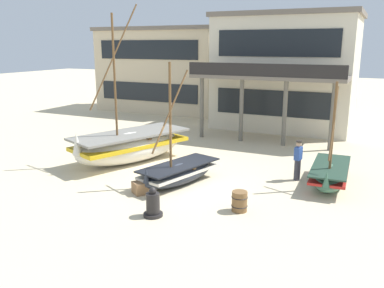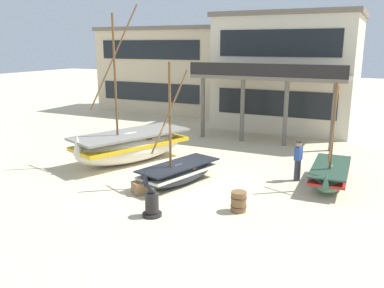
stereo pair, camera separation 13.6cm
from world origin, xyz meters
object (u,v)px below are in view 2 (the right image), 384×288
(fishing_boat_centre_large, at_px, (131,146))
(fisherman_by_hull, at_px, (298,161))
(capstan_winch, at_px, (152,205))
(harbor_building_main, at_px, (288,71))
(harbor_building_annex, at_px, (165,69))
(fishing_boat_far_right, at_px, (178,172))
(cargo_crate, at_px, (140,188))
(fishing_boat_near_left, at_px, (330,174))
(wooden_barrel, at_px, (239,201))

(fishing_boat_centre_large, bearing_deg, fisherman_by_hull, 4.84)
(capstan_winch, distance_m, harbor_building_main, 17.28)
(harbor_building_main, xyz_separation_m, harbor_building_annex, (-10.91, 2.54, -0.30))
(fishing_boat_far_right, relative_size, cargo_crate, 8.95)
(fishing_boat_near_left, height_order, cargo_crate, fishing_boat_near_left)
(fishing_boat_far_right, bearing_deg, cargo_crate, -115.92)
(harbor_building_main, bearing_deg, fishing_boat_far_right, -94.61)
(fishing_boat_centre_large, bearing_deg, harbor_building_main, 68.69)
(fisherman_by_hull, distance_m, capstan_winch, 6.71)
(fishing_boat_centre_large, distance_m, fisherman_by_hull, 7.82)
(harbor_building_main, bearing_deg, wooden_barrel, -82.50)
(cargo_crate, xyz_separation_m, harbor_building_main, (1.89, 15.37, 3.52))
(fishing_boat_centre_large, height_order, capstan_winch, fishing_boat_centre_large)
(fishing_boat_centre_large, height_order, wooden_barrel, fishing_boat_centre_large)
(fisherman_by_hull, distance_m, harbor_building_annex, 19.87)
(fisherman_by_hull, bearing_deg, fishing_boat_centre_large, -175.16)
(fishing_boat_centre_large, xyz_separation_m, wooden_barrel, (6.68, -3.42, -0.43))
(fisherman_by_hull, xyz_separation_m, harbor_building_annex, (-14.05, 13.82, 2.61))
(fishing_boat_near_left, distance_m, fishing_boat_centre_large, 9.12)
(fisherman_by_hull, xyz_separation_m, capstan_winch, (-3.55, -5.68, -0.44))
(fishing_boat_far_right, relative_size, wooden_barrel, 6.95)
(wooden_barrel, height_order, harbor_building_main, harbor_building_main)
(fishing_boat_centre_large, distance_m, harbor_building_annex, 15.99)
(fishing_boat_far_right, bearing_deg, fishing_boat_centre_large, 152.78)
(capstan_winch, xyz_separation_m, harbor_building_annex, (-10.50, 19.49, 3.05))
(capstan_winch, bearing_deg, harbor_building_main, 88.61)
(fishing_boat_far_right, bearing_deg, wooden_barrel, -27.06)
(wooden_barrel, xyz_separation_m, harbor_building_main, (-2.02, 15.35, 3.40))
(fishing_boat_centre_large, bearing_deg, wooden_barrel, -27.15)
(fisherman_by_hull, distance_m, harbor_building_main, 12.06)
(fishing_boat_far_right, distance_m, fisherman_by_hull, 4.93)
(fisherman_by_hull, bearing_deg, capstan_winch, -121.99)
(fishing_boat_centre_large, height_order, cargo_crate, fishing_boat_centre_large)
(wooden_barrel, relative_size, harbor_building_annex, 0.06)
(harbor_building_annex, bearing_deg, cargo_crate, -63.28)
(fisherman_by_hull, height_order, capstan_winch, fisherman_by_hull)
(harbor_building_main, bearing_deg, capstan_winch, -91.39)
(fishing_boat_near_left, xyz_separation_m, fishing_boat_far_right, (-5.55, -2.42, -0.00))
(harbor_building_annex, bearing_deg, fishing_boat_far_right, -58.98)
(harbor_building_main, bearing_deg, fisherman_by_hull, -74.46)
(fishing_boat_centre_large, xyz_separation_m, fisherman_by_hull, (7.79, 0.66, 0.05))
(fishing_boat_near_left, relative_size, fishing_boat_far_right, 0.86)
(fishing_boat_near_left, bearing_deg, cargo_crate, -147.45)
(harbor_building_annex, bearing_deg, capstan_winch, -61.69)
(wooden_barrel, bearing_deg, cargo_crate, -179.77)
(cargo_crate, relative_size, harbor_building_main, 0.06)
(fishing_boat_far_right, bearing_deg, harbor_building_main, 85.39)
(capstan_winch, relative_size, harbor_building_annex, 0.09)
(fishing_boat_near_left, xyz_separation_m, fishing_boat_centre_large, (-9.09, -0.60, 0.31))
(fishing_boat_near_left, distance_m, capstan_winch, 7.42)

